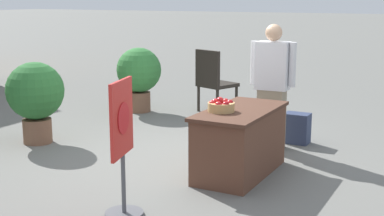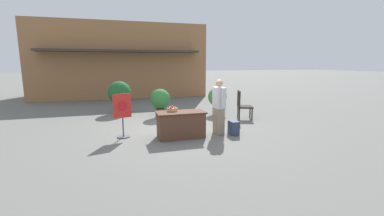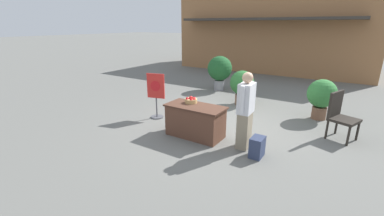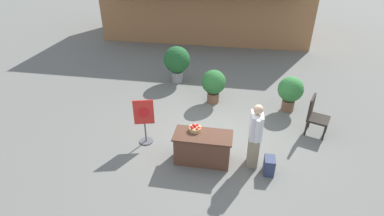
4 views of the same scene
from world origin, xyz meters
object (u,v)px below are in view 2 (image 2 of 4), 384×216
Objects in this scene: person_visitor at (219,107)px; potted_plant_near_right at (120,94)px; apple_basket at (172,109)px; display_table at (181,125)px; potted_plant_far_right at (160,100)px; backpack at (234,128)px; patio_chair at (242,104)px; poster_board at (123,115)px; potted_plant_far_left at (217,98)px.

potted_plant_near_right is at bearing -59.73° from person_visitor.
apple_basket is 1.41m from person_visitor.
display_table is 3.01m from potted_plant_far_right.
apple_basket is 0.70× the size of backpack.
apple_basket is at bearing 146.02° from display_table.
display_table is 1.24× the size of potted_plant_far_right.
apple_basket is 4.44m from potted_plant_near_right.
display_table is at bearing -128.67° from patio_chair.
potted_plant_near_right is (-1.59, 4.36, 0.45)m from display_table.
patio_chair is at bearing 56.26° from backpack.
backpack is (1.58, -0.19, -0.17)m from display_table.
potted_plant_near_right is at bearing 169.45° from patio_chair.
person_visitor is 2.83m from poster_board.
potted_plant_near_right is (-1.51, 1.37, 0.16)m from potted_plant_far_right.
poster_board is (-1.60, 0.49, 0.29)m from display_table.
potted_plant_near_right is at bearing 124.83° from backpack.
potted_plant_far_left is at bearing 51.27° from display_table.
backpack is 0.31× the size of potted_plant_near_right.
patio_chair is (2.84, 1.70, 0.22)m from display_table.
poster_board reaches higher than potted_plant_far_left.
potted_plant_far_left is (-0.54, 1.17, 0.08)m from patio_chair.
person_visitor is at bearing -114.58° from patio_chair.
potted_plant_near_right is at bearing 110.00° from display_table.
backpack is 3.19m from potted_plant_far_left.
potted_plant_far_left is (2.31, 2.88, 0.30)m from display_table.
potted_plant_far_left is (0.73, 3.07, 0.47)m from backpack.
backpack is 0.38× the size of patio_chair.
person_visitor is at bearing -111.50° from potted_plant_far_left.
patio_chair reaches higher than apple_basket.
backpack is at bearing -103.32° from patio_chair.
person_visitor is (1.19, 0.05, 0.46)m from display_table.
person_visitor is 3.92× the size of backpack.
potted_plant_far_left is at bearing -20.88° from potted_plant_near_right.
patio_chair is (1.65, 1.65, -0.24)m from person_visitor.
poster_board reaches higher than backpack.
apple_basket is at bearing 169.46° from backpack.
potted_plant_far_left is (2.52, 2.73, -0.14)m from apple_basket.
patio_chair is (4.44, 1.22, -0.07)m from poster_board.
person_visitor is at bearing 66.12° from poster_board.
potted_plant_far_left is at bearing -114.08° from person_visitor.
potted_plant_far_left is at bearing 135.00° from patio_chair.
backpack is 5.58m from potted_plant_near_right.
apple_basket is (-0.21, 0.14, 0.44)m from display_table.
potted_plant_near_right reaches higher than apple_basket.
person_visitor reaches higher than patio_chair.
patio_chair is 0.97× the size of potted_plant_far_right.
patio_chair is at bearing 27.00° from apple_basket.
backpack is 2.31m from patio_chair.
backpack is at bearing 145.18° from person_visitor.
potted_plant_near_right is at bearing 164.77° from poster_board.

